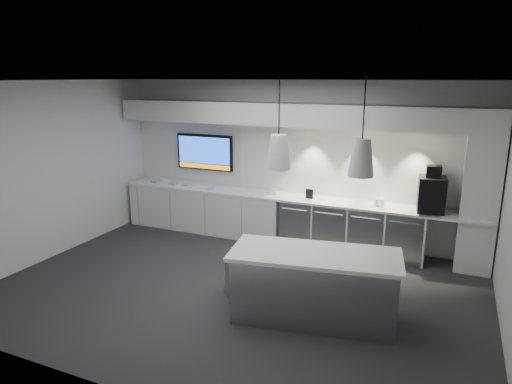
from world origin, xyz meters
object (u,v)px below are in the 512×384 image
at_px(wall_tv, 205,152).
at_px(coffee_machine, 432,193).
at_px(bin, 237,276).
at_px(island, 314,285).

bearing_deg(wall_tv, coffee_machine, -3.22).
relative_size(wall_tv, coffee_machine, 1.63).
bearing_deg(coffee_machine, bin, -143.09).
height_order(island, bin, island).
height_order(wall_tv, island, wall_tv).
bearing_deg(island, coffee_machine, 54.91).
relative_size(wall_tv, bin, 2.50).
bearing_deg(bin, coffee_machine, 42.95).
relative_size(bin, coffee_machine, 0.65).
height_order(wall_tv, coffee_machine, wall_tv).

